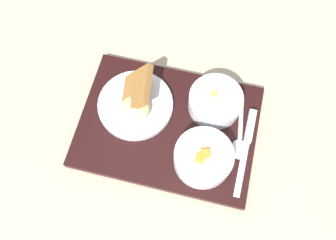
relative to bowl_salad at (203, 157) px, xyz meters
The scene contains 7 objects.
ground_plane 0.12m from the bowl_salad, 40.88° to the right, with size 4.00×4.00×0.00m, color tan.
serving_tray 0.12m from the bowl_salad, 40.88° to the right, with size 0.43×0.33×0.02m.
bowl_salad is the anchor object (origin of this frame).
bowl_soup 0.14m from the bowl_salad, 95.82° to the right, with size 0.12×0.12×0.05m.
plate_main 0.20m from the bowl_salad, 33.61° to the right, with size 0.18×0.18×0.09m.
knife 0.12m from the bowl_salad, 142.12° to the right, with size 0.04×0.20×0.02m.
spoon 0.10m from the bowl_salad, 143.48° to the right, with size 0.04×0.15×0.01m.
Camera 1 is at (-0.04, 0.29, 0.78)m, focal length 38.00 mm.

